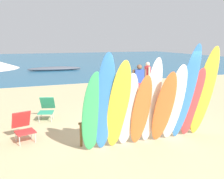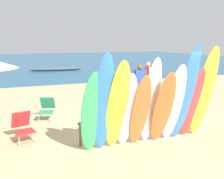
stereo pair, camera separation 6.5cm
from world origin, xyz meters
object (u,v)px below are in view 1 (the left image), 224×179
(beachgoer_by_water, at_px, (147,75))
(beachgoer_strolling, at_px, (139,80))
(surfboard_white_7, at_px, (175,104))
(surfboard_orange_4, at_px, (141,111))
(beach_chair_red, at_px, (23,126))
(surfboard_blue_1, at_px, (105,104))
(surfboard_white_3, at_px, (128,111))
(surfboard_green_0, at_px, (93,113))
(surfboard_blue_8, at_px, (186,94))
(surfboard_orange_6, at_px, (164,108))
(beach_chair_blue, at_px, (47,107))
(distant_boat, at_px, (55,69))
(surfboard_yellow_2, at_px, (119,107))
(surfboard_yellow_10, at_px, (204,93))
(surfboard_rack, at_px, (141,119))
(surfboard_red_9, at_px, (193,103))
(surfboard_white_5, at_px, (152,102))

(beachgoer_by_water, bearing_deg, beachgoer_strolling, 150.75)
(surfboard_white_7, bearing_deg, surfboard_orange_4, 178.57)
(surfboard_orange_4, distance_m, beach_chair_red, 3.32)
(surfboard_blue_1, distance_m, surfboard_white_3, 0.71)
(surfboard_green_0, xyz_separation_m, surfboard_blue_8, (2.56, -0.12, 0.30))
(surfboard_white_3, bearing_deg, surfboard_orange_6, -8.02)
(surfboard_orange_4, relative_size, beach_chair_blue, 2.33)
(surfboard_blue_1, distance_m, distant_boat, 17.87)
(surfboard_blue_1, relative_size, surfboard_orange_4, 1.29)
(surfboard_white_7, bearing_deg, beach_chair_blue, 134.30)
(surfboard_yellow_2, bearing_deg, surfboard_white_7, -5.22)
(beach_chair_red, bearing_deg, beachgoer_by_water, 20.00)
(surfboard_white_7, bearing_deg, beachgoer_strolling, 76.87)
(surfboard_blue_8, distance_m, surfboard_yellow_10, 0.65)
(surfboard_rack, relative_size, surfboard_orange_4, 1.81)
(surfboard_rack, relative_size, surfboard_orange_6, 1.72)
(surfboard_rack, height_order, surfboard_orange_4, surfboard_orange_4)
(surfboard_blue_1, height_order, surfboard_yellow_10, surfboard_yellow_10)
(surfboard_yellow_10, relative_size, beach_chair_red, 3.35)
(surfboard_blue_8, bearing_deg, beachgoer_by_water, 68.59)
(surfboard_white_3, xyz_separation_m, distant_boat, (0.56, 17.69, -0.83))
(surfboard_blue_8, height_order, beachgoer_by_water, surfboard_blue_8)
(surfboard_rack, bearing_deg, surfboard_white_3, -141.40)
(surfboard_yellow_2, bearing_deg, surfboard_orange_4, -0.13)
(beachgoer_strolling, distance_m, beachgoer_by_water, 1.75)
(surfboard_white_7, distance_m, surfboard_red_9, 0.67)
(surfboard_yellow_2, xyz_separation_m, surfboard_white_5, (0.97, 0.08, 0.02))
(surfboard_green_0, bearing_deg, surfboard_yellow_2, -9.96)
(surfboard_white_3, height_order, beachgoer_strolling, surfboard_white_3)
(surfboard_blue_1, xyz_separation_m, beach_chair_blue, (-1.03, 3.35, -0.84))
(distant_boat, bearing_deg, surfboard_yellow_2, -92.73)
(surfboard_blue_1, height_order, surfboard_yellow_2, surfboard_blue_1)
(surfboard_rack, distance_m, surfboard_white_7, 1.07)
(surfboard_red_9, relative_size, beachgoer_by_water, 1.28)
(surfboard_green_0, bearing_deg, distant_boat, 80.09)
(surfboard_blue_1, height_order, surfboard_white_5, surfboard_blue_1)
(surfboard_blue_1, relative_size, surfboard_yellow_10, 0.96)
(surfboard_green_0, height_order, surfboard_white_3, surfboard_green_0)
(surfboard_rack, height_order, distant_boat, surfboard_rack)
(surfboard_rack, bearing_deg, surfboard_yellow_10, -21.59)
(surfboard_white_5, height_order, surfboard_white_7, surfboard_white_5)
(surfboard_blue_1, relative_size, surfboard_yellow_2, 1.07)
(surfboard_blue_8, xyz_separation_m, beachgoer_strolling, (0.95, 4.63, -0.37))
(surfboard_blue_8, height_order, beachgoer_strolling, surfboard_blue_8)
(surfboard_red_9, height_order, beach_chair_red, surfboard_red_9)
(surfboard_rack, xyz_separation_m, distant_boat, (-0.11, 17.16, -0.36))
(surfboard_red_9, distance_m, surfboard_yellow_10, 0.42)
(surfboard_white_3, relative_size, surfboard_yellow_10, 0.77)
(surfboard_rack, xyz_separation_m, surfboard_white_7, (0.66, -0.63, 0.56))
(surfboard_white_3, bearing_deg, beachgoer_by_water, 56.28)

